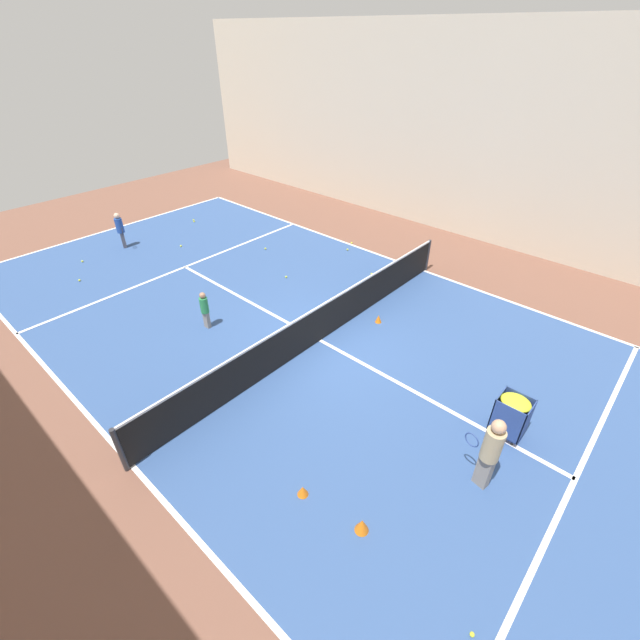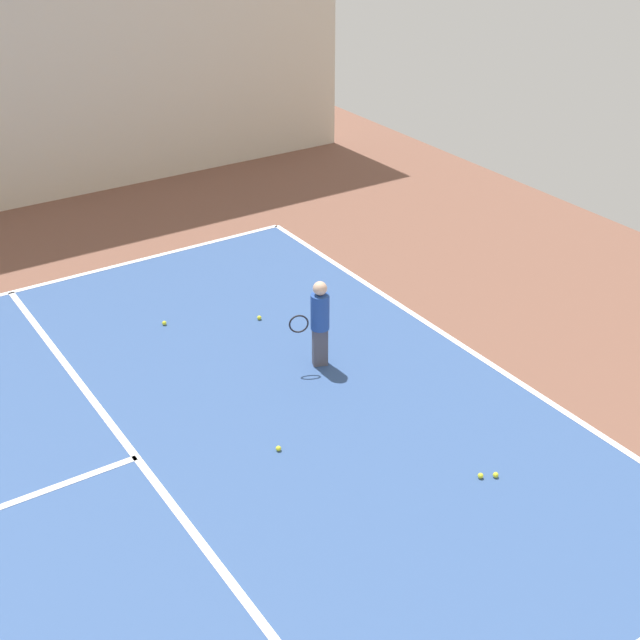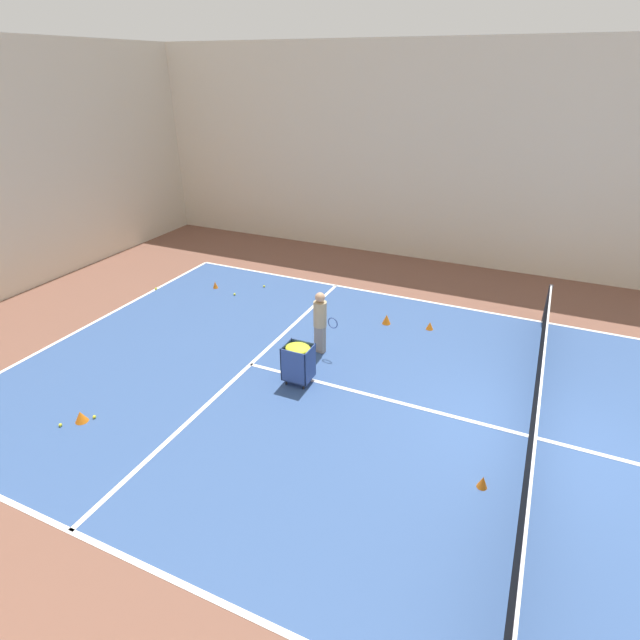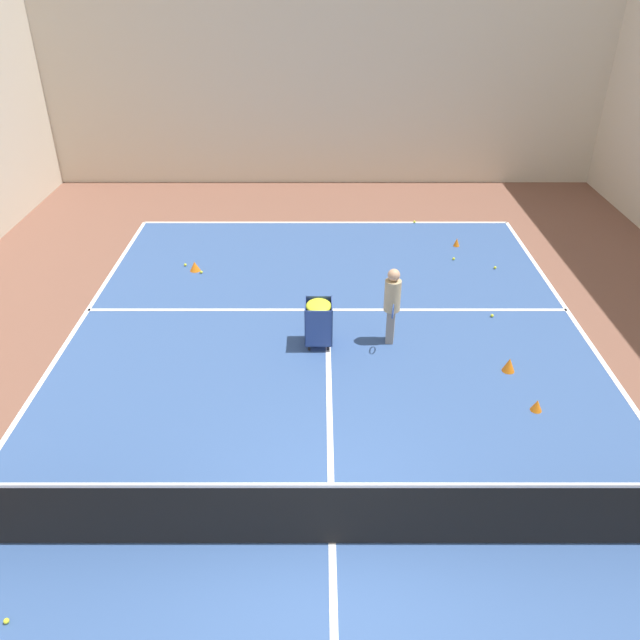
{
  "view_description": "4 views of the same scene",
  "coord_description": "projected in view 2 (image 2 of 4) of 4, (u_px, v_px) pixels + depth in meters",
  "views": [
    {
      "loc": [
        6.71,
        6.05,
        6.82
      ],
      "look_at": [
        0.0,
        0.0,
        0.65
      ],
      "focal_mm": 24.0,
      "sensor_mm": 36.0,
      "label": 1
    },
    {
      "loc": [
        -8.56,
        -3.41,
        6.82
      ],
      "look_at": [
        0.59,
        -9.38,
        0.73
      ],
      "focal_mm": 50.0,
      "sensor_mm": 36.0,
      "label": 2
    },
    {
      "loc": [
        -8.58,
        0.56,
        6.41
      ],
      "look_at": [
        1.25,
        5.03,
        0.89
      ],
      "focal_mm": 28.0,
      "sensor_mm": 36.0,
      "label": 3
    },
    {
      "loc": [
        -0.16,
        -5.65,
        6.82
      ],
      "look_at": [
        -0.19,
        4.91,
        0.57
      ],
      "focal_mm": 35.0,
      "sensor_mm": 36.0,
      "label": 4
    }
  ],
  "objects": [
    {
      "name": "tennis_ball_11",
      "position": [
        481.0,
        476.0,
        10.61
      ],
      "size": [
        0.07,
        0.07,
        0.07
      ],
      "primitive_type": "sphere",
      "color": "yellow",
      "rests_on": "ground"
    },
    {
      "name": "tennis_ball_8",
      "position": [
        259.0,
        318.0,
        14.0
      ],
      "size": [
        0.07,
        0.07,
        0.07
      ],
      "primitive_type": "sphere",
      "color": "yellow",
      "rests_on": "ground"
    },
    {
      "name": "player_near_baseline",
      "position": [
        319.0,
        318.0,
        12.49
      ],
      "size": [
        0.35,
        0.62,
        1.33
      ],
      "rotation": [
        0.0,
        0.0,
        1.2
      ],
      "color": "#4C4C56",
      "rests_on": "ground"
    },
    {
      "name": "tennis_ball_3",
      "position": [
        278.0,
        448.0,
        11.07
      ],
      "size": [
        0.07,
        0.07,
        0.07
      ],
      "primitive_type": "sphere",
      "color": "yellow",
      "rests_on": "ground"
    },
    {
      "name": "line_baseline_near",
      "position": [
        456.0,
        341.0,
        13.42
      ],
      "size": [
        10.59,
        0.1,
        0.0
      ],
      "primitive_type": "cube",
      "color": "white",
      "rests_on": "ground"
    },
    {
      "name": "tennis_ball_13",
      "position": [
        496.0,
        475.0,
        10.62
      ],
      "size": [
        0.07,
        0.07,
        0.07
      ],
      "primitive_type": "sphere",
      "color": "yellow",
      "rests_on": "ground"
    },
    {
      "name": "line_service_near",
      "position": [
        136.0,
        458.0,
        10.96
      ],
      "size": [
        10.59,
        0.1,
        0.0
      ],
      "primitive_type": "cube",
      "color": "white",
      "rests_on": "ground"
    },
    {
      "name": "tennis_ball_2",
      "position": [
        164.0,
        323.0,
        13.86
      ],
      "size": [
        0.07,
        0.07,
        0.07
      ],
      "primitive_type": "sphere",
      "color": "yellow",
      "rests_on": "ground"
    }
  ]
}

